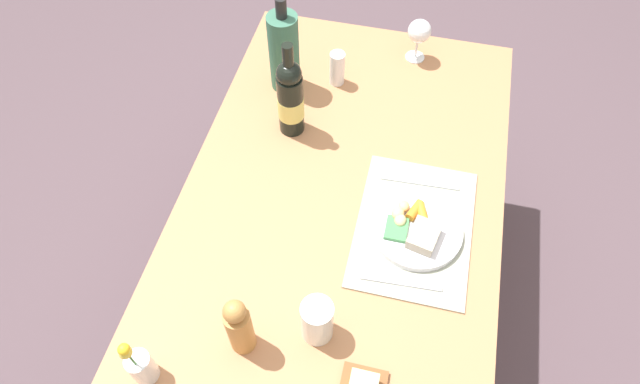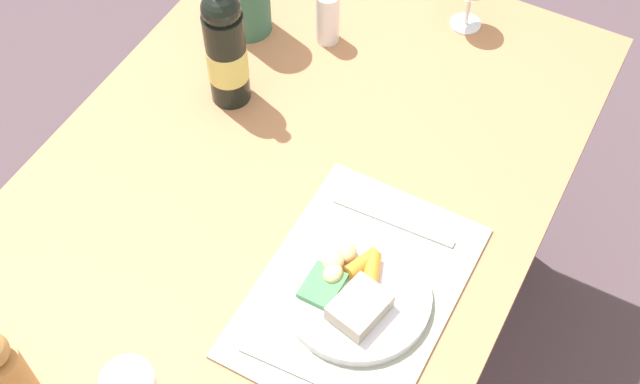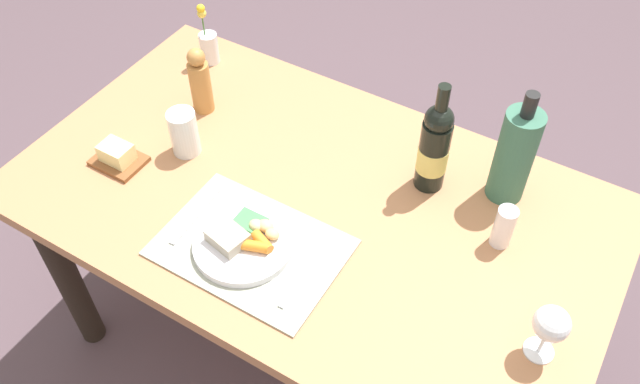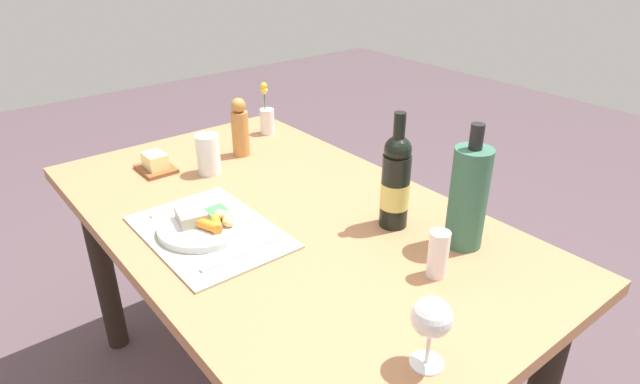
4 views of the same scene
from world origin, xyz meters
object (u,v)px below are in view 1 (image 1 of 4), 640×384
Objects in this scene: water_tumbler at (317,322)px; flower_vase at (140,366)px; wine_bottle at (290,98)px; pepper_mill at (239,327)px; cooler_bottle at (284,51)px; salt_shaker at (337,68)px; dining_table at (339,223)px; wine_glass at (419,32)px; knife at (419,182)px; dinner_plate at (416,229)px; fork at (401,282)px.

flower_vase is (-0.18, 0.34, 0.01)m from water_tumbler.
wine_bottle reaches higher than pepper_mill.
pepper_mill is (-0.83, -0.13, -0.04)m from cooler_bottle.
pepper_mill is at bearing 112.39° from water_tumbler.
salt_shaker is 0.25m from wine_bottle.
wine_bottle reaches higher than dining_table.
knife is at bearing -171.06° from wine_glass.
wine_bottle reaches higher than dinner_plate.
water_tumbler is at bearing -67.61° from pepper_mill.
dining_table is at bearing 76.10° from dinner_plate.
wine_bottle is at bearing 158.48° from salt_shaker.
knife is at bearing -61.71° from dining_table.
salt_shaker is 0.56× the size of pepper_mill.
wine_bottle reaches higher than salt_shaker.
salt_shaker is (0.81, 0.13, 0.00)m from water_tumbler.
cooler_bottle is at bearing 20.35° from water_tumbler.
cooler_bottle is 0.19m from wine_bottle.
pepper_mill reaches higher than knife.
dining_table is 0.66m from wine_glass.
pepper_mill is (-0.88, 0.03, 0.04)m from salt_shaker.
wine_glass is (0.51, 0.08, 0.09)m from knife.
water_tumbler is 0.66× the size of flower_vase.
knife is at bearing -107.00° from wine_bottle.
dinner_plate is at bearing -30.49° from water_tumbler.
salt_shaker is 1.02m from flower_vase.
cooler_bottle is at bearing 106.88° from salt_shaker.
knife is 1.70× the size of water_tumbler.
cooler_bottle is at bearing 54.75° from knife.
wine_glass is at bearing 7.73° from dinner_plate.
wine_glass is at bearing -20.49° from flower_vase.
cooler_bottle reaches higher than pepper_mill.
wine_bottle is at bearing 38.83° from fork.
dining_table is at bearing 115.69° from knife.
dinner_plate is 1.20× the size of flower_vase.
cooler_bottle is 0.95m from flower_vase.
wine_glass reaches higher than dining_table.
dinner_plate is at bearing -46.63° from flower_vase.
water_tumbler is (-0.37, -0.02, 0.16)m from dining_table.
water_tumbler reaches higher than knife.
cooler_bottle is (0.40, 0.26, 0.24)m from dining_table.
fork is at bearing -174.76° from wine_glass.
wine_bottle is at bearing 141.30° from wine_glass.
wine_bottle reaches higher than knife.
wine_glass reaches higher than water_tumbler.
dining_table is 7.41× the size of fork.
salt_shaker reaches higher than knife.
cooler_bottle is 2.47× the size of water_tumbler.
knife is 1.12× the size of flower_vase.
water_tumbler is at bearing -159.65° from cooler_bottle.
pepper_mill reaches higher than salt_shaker.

